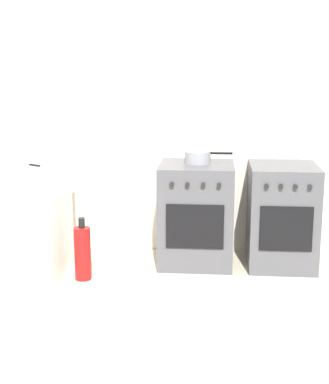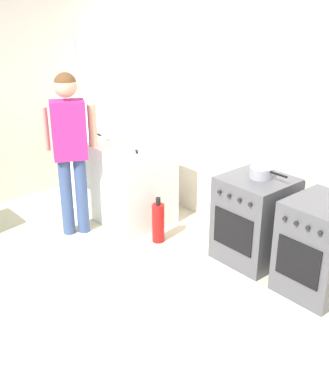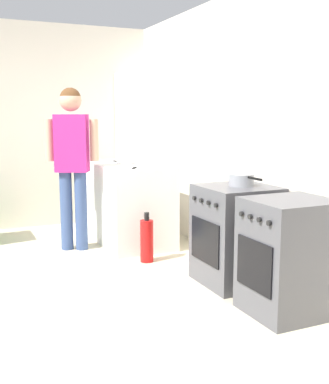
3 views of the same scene
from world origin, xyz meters
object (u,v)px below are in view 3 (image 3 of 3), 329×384
(oven_left, at_px, (236,235))
(knife_bread, at_px, (136,167))
(knife_chef, at_px, (116,162))
(fire_extinguisher, at_px, (147,240))
(oven_right, at_px, (289,257))
(pot, at_px, (242,180))
(larder_cabinet, at_px, (137,149))
(person, at_px, (72,153))

(oven_left, distance_m, knife_bread, 1.46)
(knife_chef, distance_m, fire_extinguisher, 1.25)
(knife_bread, distance_m, fire_extinguisher, 0.82)
(oven_right, relative_size, knife_chef, 2.73)
(pot, height_order, knife_chef, pot)
(larder_cabinet, bearing_deg, oven_right, -1.74)
(oven_left, height_order, pot, pot)
(knife_chef, relative_size, fire_extinguisher, 0.62)
(oven_left, xyz_separation_m, knife_bread, (-1.31, -0.41, 0.48))
(oven_right, height_order, fire_extinguisher, oven_right)
(person, bearing_deg, oven_right, 23.76)
(fire_extinguisher, bearing_deg, oven_right, 16.79)
(oven_left, bearing_deg, knife_chef, -167.26)
(oven_right, distance_m, fire_extinguisher, 1.67)
(oven_right, relative_size, pot, 2.15)
(oven_left, height_order, larder_cabinet, larder_cabinet)
(knife_chef, relative_size, larder_cabinet, 0.16)
(pot, bearing_deg, knife_bread, -161.11)
(oven_left, xyz_separation_m, larder_cabinet, (-2.65, 0.10, 0.57))
(knife_bread, bearing_deg, oven_left, 17.54)
(knife_chef, xyz_separation_m, fire_extinguisher, (1.05, -0.04, -0.69))
(fire_extinguisher, bearing_deg, knife_chef, 177.56)
(oven_right, relative_size, knife_bread, 2.74)
(oven_right, xyz_separation_m, person, (-2.33, -1.03, 0.62))
(fire_extinguisher, bearing_deg, person, -143.71)
(oven_right, distance_m, person, 2.62)
(oven_left, height_order, knife_bread, knife_bread)
(pot, distance_m, knife_chef, 1.98)
(person, xyz_separation_m, larder_cabinet, (-1.03, 1.13, -0.05))
(knife_bread, xyz_separation_m, knife_chef, (-0.61, -0.02, 0.00))
(knife_chef, height_order, person, person)
(knife_bread, xyz_separation_m, fire_extinguisher, (0.44, -0.06, -0.69))
(oven_right, bearing_deg, fire_extinguisher, -163.21)
(person, relative_size, fire_extinguisher, 3.46)
(oven_left, relative_size, knife_bread, 2.74)
(oven_left, bearing_deg, person, -147.59)
(oven_left, distance_m, oven_right, 0.71)
(oven_left, xyz_separation_m, fire_extinguisher, (-0.87, -0.48, -0.21))
(pot, xyz_separation_m, fire_extinguisher, (-0.88, -0.52, -0.68))
(fire_extinguisher, bearing_deg, pot, 30.38)
(knife_bread, bearing_deg, larder_cabinet, 158.92)
(oven_left, distance_m, fire_extinguisher, 1.01)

